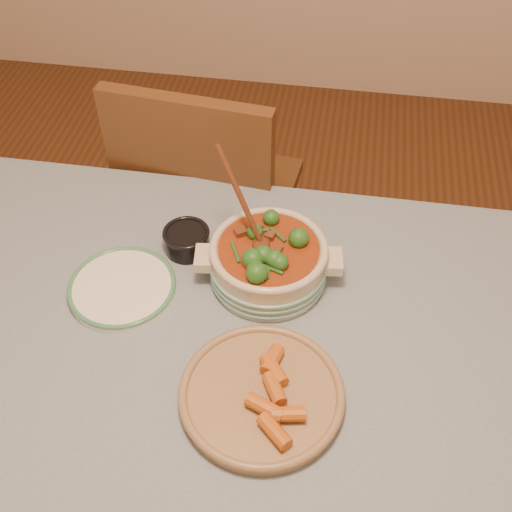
{
  "coord_description": "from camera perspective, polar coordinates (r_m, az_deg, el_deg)",
  "views": [
    {
      "loc": [
        0.26,
        -0.74,
        1.85
      ],
      "look_at": [
        0.1,
        0.2,
        0.85
      ],
      "focal_mm": 45.0,
      "sensor_mm": 36.0,
      "label": 1
    }
  ],
  "objects": [
    {
      "name": "dining_table",
      "position": [
        1.42,
        -5.54,
        -10.34
      ],
      "size": [
        1.68,
        1.08,
        0.76
      ],
      "color": "brown",
      "rests_on": "floor"
    },
    {
      "name": "chair_far",
      "position": [
        1.96,
        -4.32,
        5.1
      ],
      "size": [
        0.5,
        0.5,
        0.98
      ],
      "rotation": [
        0.0,
        0.0,
        3.03
      ],
      "color": "#57371A",
      "rests_on": "floor"
    },
    {
      "name": "stew_casserole",
      "position": [
        1.41,
        1.1,
        -0.28
      ],
      "size": [
        0.33,
        0.28,
        0.31
      ],
      "rotation": [
        0.0,
        0.0,
        0.13
      ],
      "color": "beige",
      "rests_on": "dining_table"
    },
    {
      "name": "floor",
      "position": [
        2.01,
        -4.12,
        -20.71
      ],
      "size": [
        4.5,
        4.5,
        0.0
      ],
      "primitive_type": "plane",
      "color": "#4A2915",
      "rests_on": "ground"
    },
    {
      "name": "white_plate",
      "position": [
        1.46,
        -11.82,
        -2.73
      ],
      "size": [
        0.29,
        0.29,
        0.02
      ],
      "rotation": [
        0.0,
        0.0,
        0.25
      ],
      "color": "white",
      "rests_on": "dining_table"
    },
    {
      "name": "condiment_bowl",
      "position": [
        1.51,
        -6.18,
        1.51
      ],
      "size": [
        0.11,
        0.11,
        0.06
      ],
      "rotation": [
        0.0,
        0.0,
        0.03
      ],
      "color": "black",
      "rests_on": "dining_table"
    },
    {
      "name": "fried_plate",
      "position": [
        1.26,
        0.5,
        -12.09
      ],
      "size": [
        0.41,
        0.41,
        0.05
      ],
      "rotation": [
        0.0,
        0.0,
        0.38
      ],
      "color": "#9E8357",
      "rests_on": "dining_table"
    }
  ]
}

